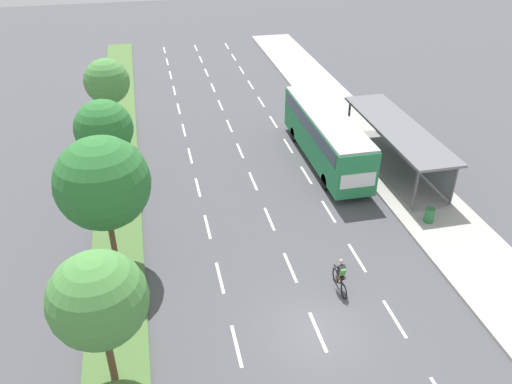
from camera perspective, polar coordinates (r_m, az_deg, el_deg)
The scene contains 14 objects.
ground_plane at distance 22.79m, azimuth 6.80°, elevation -14.97°, with size 140.00×140.00×0.00m, color #4C4C51.
median_strip at distance 38.37m, azimuth -14.91°, elevation 5.15°, with size 2.60×52.00×0.12m, color #4C7038.
sidewalk_right at distance 41.18m, azimuth 10.31°, elevation 7.60°, with size 4.50×52.00×0.15m, color #ADAAA3.
lane_divider_left at distance 37.80m, azimuth -7.64°, elevation 5.47°, with size 0.14×49.67×0.01m.
lane_divider_center at distance 38.18m, azimuth -2.39°, elevation 6.01°, with size 0.14×49.67×0.01m.
lane_divider_right at distance 38.88m, azimuth 2.72°, elevation 6.49°, with size 0.14×49.67×0.01m.
bus_shelter at distance 34.43m, azimuth 15.57°, elevation 5.28°, with size 2.90×11.05×2.86m.
bus at distance 34.33m, azimuth 7.74°, elevation 6.49°, with size 2.54×11.29×3.37m.
cyclist at distance 24.25m, azimuth 9.30°, elevation -9.19°, with size 0.46×1.82×1.71m.
median_tree_nearest at distance 18.75m, azimuth -17.03°, elevation -11.32°, with size 3.48×3.48×5.75m.
median_tree_second at distance 24.19m, azimuth -16.58°, elevation 0.93°, with size 4.34×4.34×6.72m.
median_tree_third at distance 30.73m, azimuth -16.46°, elevation 6.71°, with size 3.34×3.34×5.76m.
median_tree_fourth at distance 37.18m, azimuth -16.14°, elevation 11.61°, with size 3.08×3.08×5.96m.
trash_bin at distance 29.86m, azimuth 18.60°, elevation -2.44°, with size 0.52×0.52×0.85m, color #286B38.
Camera 1 is at (-5.91, -14.61, 16.46)m, focal length 36.25 mm.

